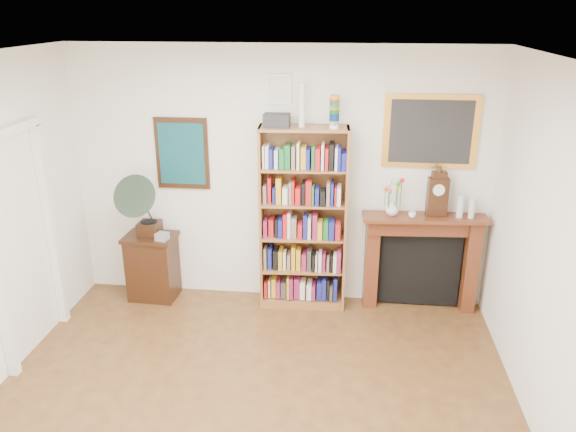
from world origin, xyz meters
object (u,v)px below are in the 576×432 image
object	(u,v)px
gramophone	(143,202)
flower_vase	(392,208)
mantel_clock	(437,195)
fireplace	(421,253)
teacup	(412,215)
bottle_right	(472,209)
side_cabinet	(153,267)
bookshelf	(303,210)
bottle_left	(460,206)
cd_stack	(162,237)

from	to	relation	value
gramophone	flower_vase	distance (m)	2.64
gramophone	mantel_clock	size ratio (longest dim) A/B	1.58
fireplace	flower_vase	world-z (taller)	flower_vase
teacup	bottle_right	distance (m)	0.61
side_cabinet	gramophone	distance (m)	0.81
bookshelf	bottle_left	size ratio (longest dim) A/B	9.61
teacup	flower_vase	bearing A→B (deg)	165.76
flower_vase	bottle_left	bearing A→B (deg)	1.22
side_cabinet	fireplace	bearing A→B (deg)	5.28
bookshelf	mantel_clock	xyz separation A→B (m)	(1.38, 0.05, 0.20)
side_cabinet	gramophone	xyz separation A→B (m)	(-0.02, -0.08, 0.80)
bookshelf	cd_stack	xyz separation A→B (m)	(-1.52, -0.14, -0.32)
bookshelf	flower_vase	xyz separation A→B (m)	(0.93, 0.02, 0.04)
bookshelf	mantel_clock	size ratio (longest dim) A/B	4.85
flower_vase	bottle_left	world-z (taller)	bottle_left
cd_stack	flower_vase	distance (m)	2.48
bottle_left	bottle_right	world-z (taller)	bottle_left
side_cabinet	mantel_clock	world-z (taller)	mantel_clock
bottle_left	flower_vase	bearing A→B (deg)	-178.78
cd_stack	teacup	world-z (taller)	teacup
mantel_clock	bottle_right	world-z (taller)	mantel_clock
gramophone	bottle_right	bearing A→B (deg)	4.27
teacup	bottle_left	xyz separation A→B (m)	(0.48, 0.07, 0.09)
mantel_clock	teacup	xyz separation A→B (m)	(-0.25, -0.09, -0.20)
side_cabinet	cd_stack	xyz separation A→B (m)	(0.18, -0.10, 0.42)
flower_vase	fireplace	bearing A→B (deg)	11.50
side_cabinet	bottle_left	xyz separation A→B (m)	(3.32, 0.07, 0.83)
cd_stack	flower_vase	size ratio (longest dim) A/B	0.82
side_cabinet	flower_vase	bearing A→B (deg)	4.06
fireplace	teacup	world-z (taller)	teacup
bottle_left	bottle_right	size ratio (longest dim) A/B	1.20
cd_stack	bottle_right	bearing A→B (deg)	2.85
bookshelf	cd_stack	bearing A→B (deg)	-178.37
flower_vase	teacup	xyz separation A→B (m)	(0.21, -0.05, -0.04)
mantel_clock	bottle_right	distance (m)	0.38
mantel_clock	bottle_right	bearing A→B (deg)	-10.63
side_cabinet	fireplace	distance (m)	2.99
side_cabinet	bottle_right	xyz separation A→B (m)	(3.43, 0.06, 0.81)
bookshelf	bottle_right	bearing A→B (deg)	-2.91
fireplace	bottle_left	distance (m)	0.67
fireplace	gramophone	bearing A→B (deg)	-179.90
cd_stack	teacup	bearing A→B (deg)	2.29
cd_stack	bottle_left	size ratio (longest dim) A/B	0.50
fireplace	bottle_right	bearing A→B (deg)	-12.08
mantel_clock	bottle_right	size ratio (longest dim) A/B	2.38
fireplace	bookshelf	bearing A→B (deg)	-179.78
bookshelf	bottle_left	world-z (taller)	bookshelf
mantel_clock	teacup	world-z (taller)	mantel_clock
fireplace	cd_stack	size ratio (longest dim) A/B	10.91
bookshelf	gramophone	xyz separation A→B (m)	(-1.71, -0.11, 0.06)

